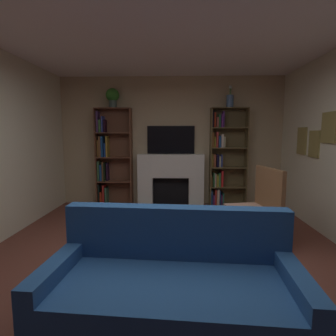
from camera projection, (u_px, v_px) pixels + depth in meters
ground_plane at (164, 277)px, 2.93m from camera, size 7.44×7.44×0.00m
wall_back_accent at (171, 141)px, 5.87m from camera, size 4.77×0.06×2.69m
ceiling at (164, 5)px, 2.59m from camera, size 4.77×6.32×0.06m
fireplace at (171, 178)px, 5.80m from camera, size 1.48×0.55×1.08m
tv at (171, 140)px, 5.80m from camera, size 0.99×0.06×0.58m
bookshelf_left at (110, 158)px, 5.82m from camera, size 0.75×0.28×2.03m
bookshelf_right at (223, 159)px, 5.74m from camera, size 0.75×0.29×2.03m
potted_plant at (113, 96)px, 5.61m from camera, size 0.27×0.27×0.39m
vase_with_flowers at (230, 100)px, 5.54m from camera, size 0.14×0.14×0.44m
couch at (173, 294)px, 2.12m from camera, size 1.96×1.03×0.89m
armchair at (258, 206)px, 3.78m from camera, size 0.68×0.79×1.05m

